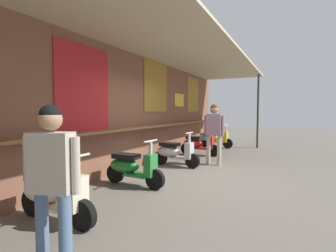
{
  "coord_description": "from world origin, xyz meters",
  "views": [
    {
      "loc": [
        -5.29,
        -1.89,
        1.54
      ],
      "look_at": [
        0.7,
        1.1,
        1.14
      ],
      "focal_mm": 26.88,
      "sensor_mm": 36.0,
      "label": 1
    }
  ],
  "objects_px": {
    "scooter_silver": "(173,152)",
    "scooter_red": "(197,144)",
    "shopper_with_handbag": "(213,128)",
    "scooter_yellow": "(214,138)",
    "scooter_green": "(131,167)",
    "scooter_cream": "(52,194)",
    "shopper_browsing": "(52,172)"
  },
  "relations": [
    {
      "from": "scooter_silver",
      "to": "scooter_red",
      "type": "distance_m",
      "value": 1.96
    },
    {
      "from": "scooter_red",
      "to": "shopper_with_handbag",
      "type": "height_order",
      "value": "shopper_with_handbag"
    },
    {
      "from": "scooter_yellow",
      "to": "scooter_green",
      "type": "bearing_deg",
      "value": -88.29
    },
    {
      "from": "scooter_cream",
      "to": "shopper_browsing",
      "type": "distance_m",
      "value": 1.38
    },
    {
      "from": "shopper_with_handbag",
      "to": "scooter_green",
      "type": "bearing_deg",
      "value": -19.97
    },
    {
      "from": "scooter_cream",
      "to": "shopper_with_handbag",
      "type": "relative_size",
      "value": 0.81
    },
    {
      "from": "scooter_green",
      "to": "scooter_yellow",
      "type": "height_order",
      "value": "same"
    },
    {
      "from": "scooter_cream",
      "to": "scooter_yellow",
      "type": "distance_m",
      "value": 7.97
    },
    {
      "from": "shopper_browsing",
      "to": "scooter_red",
      "type": "bearing_deg",
      "value": 169.34
    },
    {
      "from": "scooter_green",
      "to": "shopper_browsing",
      "type": "xyz_separation_m",
      "value": [
        -2.67,
        -0.99,
        0.58
      ]
    },
    {
      "from": "scooter_cream",
      "to": "scooter_red",
      "type": "height_order",
      "value": "same"
    },
    {
      "from": "scooter_yellow",
      "to": "scooter_cream",
      "type": "bearing_deg",
      "value": -88.29
    },
    {
      "from": "scooter_green",
      "to": "scooter_red",
      "type": "xyz_separation_m",
      "value": [
        4.01,
        0.0,
        0.0
      ]
    },
    {
      "from": "scooter_cream",
      "to": "scooter_green",
      "type": "bearing_deg",
      "value": 90.83
    },
    {
      "from": "scooter_cream",
      "to": "shopper_browsing",
      "type": "bearing_deg",
      "value": -37.19
    },
    {
      "from": "scooter_cream",
      "to": "scooter_green",
      "type": "distance_m",
      "value": 1.9
    },
    {
      "from": "scooter_red",
      "to": "shopper_with_handbag",
      "type": "xyz_separation_m",
      "value": [
        -1.29,
        -0.94,
        0.67
      ]
    },
    {
      "from": "scooter_cream",
      "to": "shopper_browsing",
      "type": "height_order",
      "value": "shopper_browsing"
    },
    {
      "from": "scooter_green",
      "to": "scooter_yellow",
      "type": "distance_m",
      "value": 6.07
    },
    {
      "from": "shopper_with_handbag",
      "to": "shopper_browsing",
      "type": "xyz_separation_m",
      "value": [
        -5.39,
        -0.05,
        -0.09
      ]
    },
    {
      "from": "shopper_browsing",
      "to": "scooter_green",
      "type": "bearing_deg",
      "value": -178.77
    },
    {
      "from": "shopper_browsing",
      "to": "scooter_yellow",
      "type": "bearing_deg",
      "value": 167.38
    },
    {
      "from": "scooter_red",
      "to": "scooter_cream",
      "type": "bearing_deg",
      "value": -90.3
    },
    {
      "from": "shopper_with_handbag",
      "to": "shopper_browsing",
      "type": "relative_size",
      "value": 1.08
    },
    {
      "from": "shopper_with_handbag",
      "to": "scooter_silver",
      "type": "bearing_deg",
      "value": -55.36
    },
    {
      "from": "scooter_cream",
      "to": "shopper_with_handbag",
      "type": "xyz_separation_m",
      "value": [
        4.62,
        -0.94,
        0.67
      ]
    },
    {
      "from": "shopper_browsing",
      "to": "scooter_cream",
      "type": "bearing_deg",
      "value": -147.08
    },
    {
      "from": "scooter_red",
      "to": "shopper_browsing",
      "type": "distance_m",
      "value": 6.78
    },
    {
      "from": "scooter_silver",
      "to": "shopper_browsing",
      "type": "relative_size",
      "value": 0.88
    },
    {
      "from": "scooter_green",
      "to": "shopper_browsing",
      "type": "bearing_deg",
      "value": -67.79
    },
    {
      "from": "scooter_cream",
      "to": "scooter_red",
      "type": "distance_m",
      "value": 5.91
    },
    {
      "from": "scooter_cream",
      "to": "scooter_silver",
      "type": "xyz_separation_m",
      "value": [
        3.95,
        -0.0,
        0.0
      ]
    }
  ]
}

